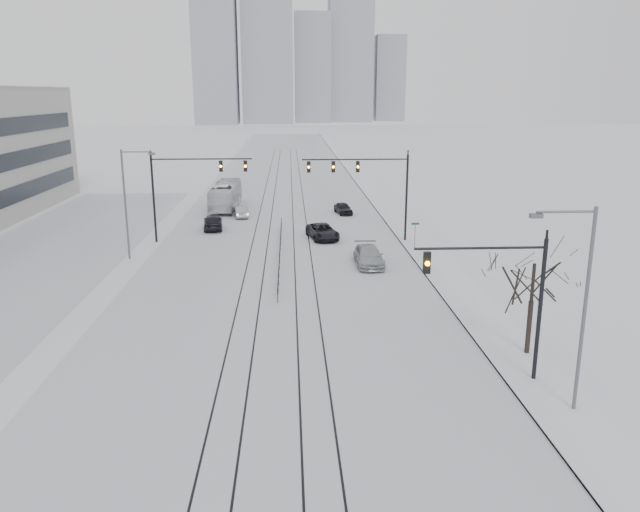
# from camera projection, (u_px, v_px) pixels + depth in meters

# --- Properties ---
(ground) EXTENTS (500.00, 500.00, 0.00)m
(ground) POSITION_uv_depth(u_px,v_px,m) (270.00, 460.00, 23.42)
(ground) COLOR white
(ground) RESTS_ON ground
(road) EXTENTS (22.00, 260.00, 0.02)m
(road) POSITION_uv_depth(u_px,v_px,m) (283.00, 198.00, 81.38)
(road) COLOR silver
(road) RESTS_ON ground
(sidewalk_east) EXTENTS (5.00, 260.00, 0.16)m
(sidewalk_east) POSITION_uv_depth(u_px,v_px,m) (386.00, 197.00, 82.01)
(sidewalk_east) COLOR white
(sidewalk_east) RESTS_ON ground
(curb) EXTENTS (0.10, 260.00, 0.12)m
(curb) POSITION_uv_depth(u_px,v_px,m) (367.00, 197.00, 81.90)
(curb) COLOR gray
(curb) RESTS_ON ground
(parking_strip) EXTENTS (14.00, 60.00, 0.03)m
(parking_strip) POSITION_uv_depth(u_px,v_px,m) (59.00, 245.00, 56.28)
(parking_strip) COLOR silver
(parking_strip) RESTS_ON ground
(tram_rails) EXTENTS (5.30, 180.00, 0.01)m
(tram_rails) POSITION_uv_depth(u_px,v_px,m) (281.00, 231.00, 62.06)
(tram_rails) COLOR black
(tram_rails) RESTS_ON ground
(skyline) EXTENTS (96.00, 48.00, 72.00)m
(skyline) POSITION_uv_depth(u_px,v_px,m) (297.00, 53.00, 280.24)
(skyline) COLOR #90949E
(skyline) RESTS_ON ground
(traffic_mast_near) EXTENTS (6.10, 0.37, 7.00)m
(traffic_mast_near) POSITION_uv_depth(u_px,v_px,m) (507.00, 291.00, 28.57)
(traffic_mast_near) COLOR black
(traffic_mast_near) RESTS_ON ground
(traffic_mast_ne) EXTENTS (9.60, 0.37, 8.00)m
(traffic_mast_ne) POSITION_uv_depth(u_px,v_px,m) (370.00, 180.00, 56.16)
(traffic_mast_ne) COLOR black
(traffic_mast_ne) RESTS_ON ground
(traffic_mast_nw) EXTENTS (9.10, 0.37, 8.00)m
(traffic_mast_nw) POSITION_uv_depth(u_px,v_px,m) (186.00, 182.00, 56.38)
(traffic_mast_nw) COLOR black
(traffic_mast_nw) RESTS_ON ground
(street_light_east) EXTENTS (2.73, 0.25, 9.00)m
(street_light_east) POSITION_uv_depth(u_px,v_px,m) (579.00, 298.00, 25.60)
(street_light_east) COLOR #595B60
(street_light_east) RESTS_ON ground
(street_light_west) EXTENTS (2.73, 0.25, 9.00)m
(street_light_west) POSITION_uv_depth(u_px,v_px,m) (128.00, 197.00, 50.50)
(street_light_west) COLOR #595B60
(street_light_west) RESTS_ON ground
(bare_tree) EXTENTS (4.40, 4.40, 6.10)m
(bare_tree) POSITION_uv_depth(u_px,v_px,m) (534.00, 273.00, 31.61)
(bare_tree) COLOR black
(bare_tree) RESTS_ON ground
(median_fence) EXTENTS (0.06, 24.00, 1.00)m
(median_fence) POSITION_uv_depth(u_px,v_px,m) (280.00, 251.00, 52.27)
(median_fence) COLOR black
(median_fence) RESTS_ON ground
(street_sign) EXTENTS (0.70, 0.06, 2.40)m
(street_sign) POSITION_uv_depth(u_px,v_px,m) (415.00, 232.00, 54.49)
(street_sign) COLOR #595B60
(street_sign) RESTS_ON ground
(sedan_sb_inner) EXTENTS (2.36, 4.77, 1.56)m
(sedan_sb_inner) POSITION_uv_depth(u_px,v_px,m) (213.00, 222.00, 62.69)
(sedan_sb_inner) COLOR black
(sedan_sb_inner) RESTS_ON ground
(sedan_sb_outer) EXTENTS (1.99, 4.10, 1.30)m
(sedan_sb_outer) POSITION_uv_depth(u_px,v_px,m) (241.00, 211.00, 68.89)
(sedan_sb_outer) COLOR #A2A5AA
(sedan_sb_outer) RESTS_ON ground
(sedan_nb_front) EXTENTS (3.31, 5.42, 1.40)m
(sedan_nb_front) POSITION_uv_depth(u_px,v_px,m) (323.00, 232.00, 58.62)
(sedan_nb_front) COLOR black
(sedan_nb_front) RESTS_ON ground
(sedan_nb_right) EXTENTS (2.15, 5.18, 1.50)m
(sedan_nb_right) POSITION_uv_depth(u_px,v_px,m) (369.00, 256.00, 49.61)
(sedan_nb_right) COLOR #A2A6A9
(sedan_nb_right) RESTS_ON ground
(sedan_nb_far) EXTENTS (2.18, 3.95, 1.27)m
(sedan_nb_far) POSITION_uv_depth(u_px,v_px,m) (343.00, 208.00, 70.77)
(sedan_nb_far) COLOR black
(sedan_nb_far) RESTS_ON ground
(box_truck) EXTENTS (2.98, 11.29, 3.12)m
(box_truck) POSITION_uv_depth(u_px,v_px,m) (226.00, 196.00, 73.87)
(box_truck) COLOR silver
(box_truck) RESTS_ON ground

